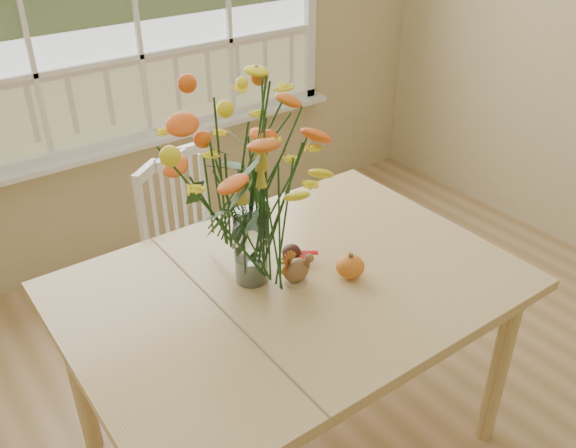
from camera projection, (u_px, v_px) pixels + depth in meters
wall_back at (133, 16)px, 3.13m from camera, size 4.00×0.02×2.70m
dining_table at (291, 303)px, 2.13m from camera, size 1.51×1.09×0.80m
windsor_chair at (195, 249)px, 2.74m from camera, size 0.55×0.54×0.95m
flower_vase at (248, 178)px, 1.90m from camera, size 0.54×0.54×0.64m
pumpkin at (350, 267)px, 2.09m from camera, size 0.10×0.10×0.08m
turkey_figurine at (296, 270)px, 2.05m from camera, size 0.11×0.09×0.12m
dark_gourd at (291, 253)px, 2.18m from camera, size 0.13×0.09×0.06m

